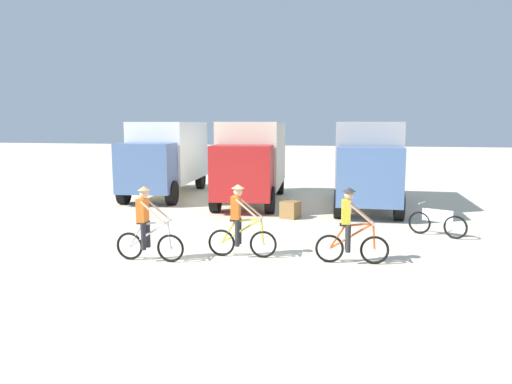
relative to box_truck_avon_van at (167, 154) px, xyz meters
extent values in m
plane|color=beige|center=(5.14, -9.02, -1.87)|extent=(120.00, 120.00, 0.00)
cube|color=white|center=(-0.05, 0.57, 0.13)|extent=(2.84, 5.39, 2.70)
cube|color=#4C6B9E|center=(0.24, -2.81, -0.37)|extent=(2.32, 1.68, 2.00)
cube|color=black|center=(0.30, -3.51, -0.02)|extent=(2.02, 0.25, 0.80)
cylinder|color=black|center=(1.25, -2.63, -1.37)|extent=(0.41, 1.02, 1.00)
cylinder|color=black|center=(-0.78, -2.80, -1.37)|extent=(0.41, 1.02, 1.00)
cylinder|color=black|center=(0.82, 2.35, -1.37)|extent=(0.41, 1.02, 1.00)
cylinder|color=black|center=(-1.21, 2.17, -1.37)|extent=(0.41, 1.02, 1.00)
cube|color=beige|center=(4.18, -0.45, 0.13)|extent=(2.83, 5.39, 2.70)
cube|color=#B21E1E|center=(4.47, -3.84, -0.37)|extent=(2.32, 1.68, 2.00)
cube|color=black|center=(4.53, -4.53, -0.02)|extent=(2.02, 0.25, 0.80)
cylinder|color=black|center=(5.48, -3.65, -1.37)|extent=(0.40, 1.02, 1.00)
cylinder|color=black|center=(3.45, -3.82, -1.37)|extent=(0.40, 1.02, 1.00)
cylinder|color=black|center=(5.05, 1.32, -1.37)|extent=(0.40, 1.02, 1.00)
cylinder|color=black|center=(3.02, 1.15, -1.37)|extent=(0.40, 1.02, 1.00)
cube|color=#9E9EA3|center=(8.98, -0.69, 0.13)|extent=(2.45, 5.22, 2.70)
cube|color=#4C6B9E|center=(9.01, -4.09, -0.37)|extent=(2.21, 1.52, 2.00)
cube|color=black|center=(9.02, -4.79, -0.02)|extent=(2.02, 0.10, 0.80)
cylinder|color=black|center=(10.03, -3.98, -1.37)|extent=(0.33, 1.00, 1.00)
cylinder|color=black|center=(7.99, -4.00, -1.37)|extent=(0.33, 1.00, 1.00)
cylinder|color=black|center=(9.99, 1.01, -1.37)|extent=(0.33, 1.00, 1.00)
cylinder|color=black|center=(7.95, 0.99, -1.37)|extent=(0.33, 1.00, 1.00)
torus|color=black|center=(4.29, -10.40, -1.53)|extent=(0.68, 0.06, 0.68)
cylinder|color=silver|center=(4.29, -10.40, -1.53)|extent=(0.08, 0.08, 0.08)
torus|color=black|center=(3.24, -10.40, -1.53)|extent=(0.68, 0.06, 0.68)
cylinder|color=silver|center=(3.24, -10.40, -1.53)|extent=(0.08, 0.08, 0.08)
cylinder|color=silver|center=(3.74, -10.40, -1.21)|extent=(1.03, 0.06, 0.68)
cylinder|color=silver|center=(3.91, -10.40, -0.93)|extent=(0.66, 0.05, 0.13)
cylinder|color=silver|center=(3.41, -10.40, -1.25)|extent=(0.39, 0.05, 0.59)
cylinder|color=silver|center=(4.26, -10.40, -1.21)|extent=(0.10, 0.05, 0.64)
cylinder|color=silver|center=(4.24, -10.40, -0.89)|extent=(0.04, 0.52, 0.04)
cube|color=black|center=(3.58, -10.40, -0.94)|extent=(0.24, 0.12, 0.06)
cube|color=orange|center=(3.60, -10.40, -0.63)|extent=(0.20, 0.32, 0.56)
sphere|color=beige|center=(3.66, -10.40, -0.23)|extent=(0.22, 0.22, 0.22)
cone|color=tan|center=(3.66, -10.40, -0.10)|extent=(0.32, 0.32, 0.10)
cylinder|color=#26262B|center=(3.66, -10.27, -1.24)|extent=(0.12, 0.12, 0.66)
cylinder|color=#26262B|center=(3.66, -10.53, -1.24)|extent=(0.12, 0.12, 0.66)
cylinder|color=beige|center=(3.94, -10.22, -0.65)|extent=(0.63, 0.10, 0.53)
cylinder|color=beige|center=(3.94, -10.58, -0.65)|extent=(0.63, 0.09, 0.53)
torus|color=black|center=(6.39, -9.57, -1.53)|extent=(0.68, 0.10, 0.68)
cylinder|color=silver|center=(6.39, -9.57, -1.53)|extent=(0.08, 0.08, 0.08)
torus|color=black|center=(5.34, -9.63, -1.53)|extent=(0.68, 0.10, 0.68)
cylinder|color=silver|center=(5.34, -9.63, -1.53)|extent=(0.08, 0.08, 0.08)
cylinder|color=gold|center=(5.84, -9.60, -1.21)|extent=(1.03, 0.11, 0.68)
cylinder|color=gold|center=(6.01, -9.59, -0.93)|extent=(0.66, 0.09, 0.13)
cylinder|color=gold|center=(5.51, -9.62, -1.25)|extent=(0.39, 0.07, 0.59)
cylinder|color=gold|center=(6.36, -9.57, -1.21)|extent=(0.10, 0.06, 0.64)
cylinder|color=silver|center=(6.34, -9.57, -0.89)|extent=(0.06, 0.52, 0.04)
cube|color=black|center=(5.68, -9.61, -0.94)|extent=(0.25, 0.13, 0.06)
cube|color=orange|center=(5.70, -9.61, -0.63)|extent=(0.22, 0.33, 0.56)
sphere|color=beige|center=(5.76, -9.60, -0.23)|extent=(0.22, 0.22, 0.22)
cone|color=tan|center=(5.76, -9.60, -0.10)|extent=(0.32, 0.32, 0.10)
cylinder|color=#26262B|center=(5.75, -9.47, -1.24)|extent=(0.12, 0.12, 0.66)
cylinder|color=#26262B|center=(5.77, -9.73, -1.24)|extent=(0.12, 0.12, 0.66)
cylinder|color=beige|center=(6.03, -9.41, -0.65)|extent=(0.63, 0.13, 0.53)
cylinder|color=beige|center=(6.05, -9.77, -0.65)|extent=(0.63, 0.06, 0.53)
torus|color=black|center=(9.06, -9.57, -1.53)|extent=(0.68, 0.11, 0.68)
cylinder|color=silver|center=(9.06, -9.57, -1.53)|extent=(0.09, 0.09, 0.08)
torus|color=black|center=(8.01, -9.64, -1.53)|extent=(0.68, 0.11, 0.68)
cylinder|color=silver|center=(8.01, -9.64, -1.53)|extent=(0.09, 0.09, 0.08)
cylinder|color=#E05119|center=(8.51, -9.61, -1.21)|extent=(1.03, 0.13, 0.68)
cylinder|color=#E05119|center=(8.68, -9.59, -0.93)|extent=(0.66, 0.10, 0.13)
cylinder|color=#E05119|center=(8.18, -9.63, -1.25)|extent=(0.39, 0.08, 0.59)
cylinder|color=#E05119|center=(9.03, -9.57, -1.21)|extent=(0.10, 0.06, 0.64)
cylinder|color=silver|center=(9.01, -9.57, -0.89)|extent=(0.07, 0.52, 0.04)
cube|color=black|center=(8.36, -9.62, -0.94)|extent=(0.25, 0.14, 0.06)
cube|color=gold|center=(8.38, -9.62, -0.63)|extent=(0.22, 0.33, 0.56)
sphere|color=tan|center=(8.44, -9.61, -0.23)|extent=(0.22, 0.22, 0.22)
cone|color=#333333|center=(8.44, -9.61, -0.10)|extent=(0.32, 0.32, 0.10)
cylinder|color=#26262B|center=(8.43, -9.48, -1.24)|extent=(0.12, 0.12, 0.66)
cylinder|color=#26262B|center=(8.45, -9.74, -1.24)|extent=(0.12, 0.12, 0.66)
cylinder|color=tan|center=(8.70, -9.41, -0.65)|extent=(0.63, 0.14, 0.53)
cylinder|color=tan|center=(8.73, -9.77, -0.65)|extent=(0.63, 0.05, 0.53)
torus|color=black|center=(10.47, -6.00, -1.53)|extent=(0.63, 0.36, 0.68)
torus|color=black|center=(11.41, -6.48, -1.53)|extent=(0.63, 0.36, 0.68)
cube|color=silver|center=(10.94, -6.24, -1.25)|extent=(0.81, 0.44, 0.36)
cylinder|color=silver|center=(10.52, -6.03, -0.92)|extent=(0.26, 0.46, 0.04)
cube|color=olive|center=(6.34, -4.39, -1.58)|extent=(0.73, 0.73, 0.60)
camera|label=1|loc=(8.63, -21.07, 1.43)|focal=34.22mm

